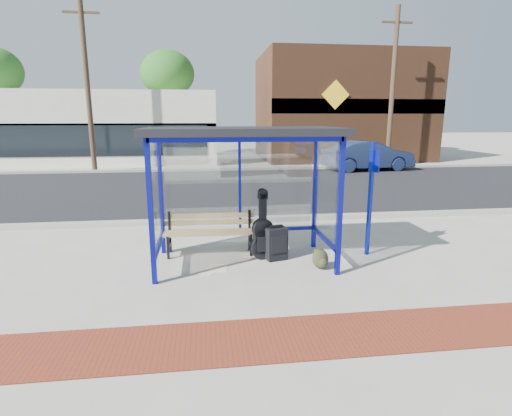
{
  "coord_description": "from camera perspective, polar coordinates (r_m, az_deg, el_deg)",
  "views": [
    {
      "loc": [
        -0.65,
        -6.84,
        2.58
      ],
      "look_at": [
        0.25,
        0.2,
        0.97
      ],
      "focal_mm": 28.0,
      "sensor_mm": 36.0,
      "label": 1
    }
  ],
  "objects": [
    {
      "name": "newspaper_a",
      "position": [
        6.99,
        -6.78,
        -8.97
      ],
      "size": [
        0.4,
        0.42,
        0.01
      ],
      "primitive_type": "cube",
      "rotation": [
        0.0,
        0.0,
        0.96
      ],
      "color": "white",
      "rests_on": "ground"
    },
    {
      "name": "bench",
      "position": [
        7.74,
        -6.61,
        -3.15
      ],
      "size": [
        1.76,
        0.47,
        0.82
      ],
      "rotation": [
        0.0,
        0.0,
        -0.03
      ],
      "color": "black",
      "rests_on": "ground"
    },
    {
      "name": "storefront_brown",
      "position": [
        26.78,
        11.92,
        13.84
      ],
      "size": [
        10.0,
        7.08,
        6.4
      ],
      "color": "#59331E",
      "rests_on": "ground"
    },
    {
      "name": "newspaper_c",
      "position": [
        7.73,
        -0.53,
        -6.7
      ],
      "size": [
        0.49,
        0.47,
        0.01
      ],
      "primitive_type": "cube",
      "rotation": [
        0.0,
        0.0,
        0.62
      ],
      "color": "white",
      "rests_on": "ground"
    },
    {
      "name": "far_sidewalk",
      "position": [
        22.0,
        -5.57,
        5.99
      ],
      "size": [
        60.0,
        4.0,
        0.01
      ],
      "primitive_type": "cube",
      "color": "#B2ADA0",
      "rests_on": "ground"
    },
    {
      "name": "curb_near",
      "position": [
        10.08,
        -3.34,
        -1.72
      ],
      "size": [
        60.0,
        0.25,
        0.12
      ],
      "primitive_type": "cube",
      "color": "gray",
      "rests_on": "ground"
    },
    {
      "name": "newspaper_b",
      "position": [
        7.11,
        -5.43,
        -8.55
      ],
      "size": [
        0.35,
        0.43,
        0.01
      ],
      "primitive_type": "cube",
      "rotation": [
        0.0,
        0.0,
        -1.66
      ],
      "color": "white",
      "rests_on": "ground"
    },
    {
      "name": "suitcase",
      "position": [
        7.4,
        2.89,
        -5.12
      ],
      "size": [
        0.43,
        0.33,
        0.67
      ],
      "rotation": [
        0.0,
        0.0,
        0.26
      ],
      "color": "black",
      "rests_on": "ground"
    },
    {
      "name": "tree_mid",
      "position": [
        29.08,
        -12.51,
        18.16
      ],
      "size": [
        3.6,
        3.6,
        7.03
      ],
      "color": "#4C3826",
      "rests_on": "ground"
    },
    {
      "name": "backpack",
      "position": [
        7.1,
        9.24,
        -7.24
      ],
      "size": [
        0.34,
        0.31,
        0.35
      ],
      "rotation": [
        0.0,
        0.0,
        0.21
      ],
      "color": "#2B2D19",
      "rests_on": "ground"
    },
    {
      "name": "utility_pole_east",
      "position": [
        22.48,
        18.93,
        16.02
      ],
      "size": [
        1.6,
        0.24,
        8.0
      ],
      "color": "#4C3826",
      "rests_on": "ground"
    },
    {
      "name": "street_asphalt",
      "position": [
        15.08,
        -4.7,
        2.89
      ],
      "size": [
        60.0,
        10.0,
        0.0
      ],
      "primitive_type": "cube",
      "color": "black",
      "rests_on": "ground"
    },
    {
      "name": "bus_shelter",
      "position": [
        6.96,
        -1.9,
        8.57
      ],
      "size": [
        3.3,
        1.8,
        2.42
      ],
      "color": "navy",
      "rests_on": "ground"
    },
    {
      "name": "sign_post",
      "position": [
        7.76,
        16.09,
        2.14
      ],
      "size": [
        0.13,
        0.26,
        2.16
      ],
      "rotation": [
        0.0,
        0.0,
        0.34
      ],
      "color": "#0D1C99",
      "rests_on": "ground"
    },
    {
      "name": "fire_hydrant",
      "position": [
        23.58,
        19.21,
        6.85
      ],
      "size": [
        0.36,
        0.24,
        0.8
      ],
      "rotation": [
        0.0,
        0.0,
        0.33
      ],
      "color": "#AF0C10",
      "rests_on": "ground"
    },
    {
      "name": "ground",
      "position": [
        7.34,
        -1.72,
        -7.81
      ],
      "size": [
        120.0,
        120.0,
        0.0
      ],
      "primitive_type": "plane",
      "color": "#B2ADA0",
      "rests_on": "ground"
    },
    {
      "name": "utility_pole_west",
      "position": [
        20.99,
        -22.96,
        15.98
      ],
      "size": [
        1.6,
        0.24,
        8.0
      ],
      "color": "#4C3826",
      "rests_on": "ground"
    },
    {
      "name": "tree_right",
      "position": [
        31.83,
        18.0,
        17.36
      ],
      "size": [
        3.6,
        3.6,
        7.03
      ],
      "color": "#4C3826",
      "rests_on": "ground"
    },
    {
      "name": "parked_car",
      "position": [
        20.8,
        15.69,
        7.22
      ],
      "size": [
        4.61,
        2.05,
        1.47
      ],
      "primitive_type": "imported",
      "rotation": [
        0.0,
        0.0,
        1.68
      ],
      "color": "#1B284D",
      "rests_on": "ground"
    },
    {
      "name": "curb_far",
      "position": [
        20.11,
        -5.39,
        5.52
      ],
      "size": [
        60.0,
        0.25,
        0.12
      ],
      "primitive_type": "cube",
      "color": "gray",
      "rests_on": "ground"
    },
    {
      "name": "storefront_white",
      "position": [
        26.2,
        -26.31,
        10.21
      ],
      "size": [
        18.0,
        6.04,
        4.0
      ],
      "color": "silver",
      "rests_on": "ground"
    },
    {
      "name": "brick_paver_strip",
      "position": [
        5.0,
        1.34,
        -18.21
      ],
      "size": [
        60.0,
        1.0,
        0.01
      ],
      "primitive_type": "cube",
      "color": "maroon",
      "rests_on": "ground"
    },
    {
      "name": "guitar_bag",
      "position": [
        7.39,
        0.94,
        -3.91
      ],
      "size": [
        0.48,
        0.22,
        1.26
      ],
      "rotation": [
        0.0,
        0.0,
        0.2
      ],
      "color": "black",
      "rests_on": "ground"
    }
  ]
}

